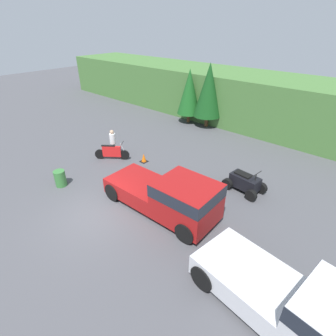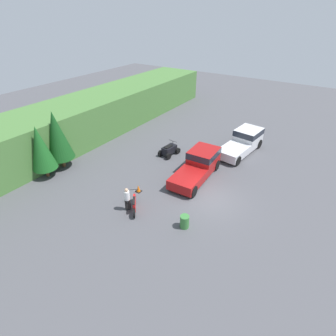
{
  "view_description": "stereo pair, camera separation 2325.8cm",
  "coord_description": "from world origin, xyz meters",
  "px_view_note": "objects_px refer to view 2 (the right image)",
  "views": [
    {
      "loc": [
        8.63,
        -4.83,
        7.75
      ],
      "look_at": [
        0.67,
        4.1,
        0.95
      ],
      "focal_mm": 28.0,
      "sensor_mm": 36.0,
      "label": 1
    },
    {
      "loc": [
        -14.25,
        -5.7,
        11.85
      ],
      "look_at": [
        0.67,
        4.1,
        0.95
      ],
      "focal_mm": 28.0,
      "sensor_mm": 36.0,
      "label": 2
    }
  ],
  "objects_px": {
    "quad_atv": "(169,150)",
    "traffic_cone": "(138,189)",
    "dirt_bike": "(134,204)",
    "steel_barrel": "(185,222)",
    "rider_person": "(127,198)",
    "pickup_truck_second": "(244,141)",
    "pickup_truck_red": "(199,164)"
  },
  "relations": [
    {
      "from": "dirt_bike",
      "to": "quad_atv",
      "type": "relative_size",
      "value": 0.85
    },
    {
      "from": "dirt_bike",
      "to": "steel_barrel",
      "type": "relative_size",
      "value": 2.04
    },
    {
      "from": "pickup_truck_red",
      "to": "quad_atv",
      "type": "distance_m",
      "value": 4.26
    },
    {
      "from": "dirt_bike",
      "to": "quad_atv",
      "type": "height_order",
      "value": "quad_atv"
    },
    {
      "from": "dirt_bike",
      "to": "pickup_truck_red",
      "type": "bearing_deg",
      "value": -52.1
    },
    {
      "from": "dirt_bike",
      "to": "traffic_cone",
      "type": "xyz_separation_m",
      "value": [
        1.75,
        1.08,
        -0.22
      ]
    },
    {
      "from": "dirt_bike",
      "to": "rider_person",
      "type": "xyz_separation_m",
      "value": [
        -0.28,
        0.35,
        0.49
      ]
    },
    {
      "from": "pickup_truck_red",
      "to": "dirt_bike",
      "type": "height_order",
      "value": "pickup_truck_red"
    },
    {
      "from": "dirt_bike",
      "to": "pickup_truck_second",
      "type": "bearing_deg",
      "value": -51.98
    },
    {
      "from": "pickup_truck_red",
      "to": "dirt_bike",
      "type": "distance_m",
      "value": 6.55
    },
    {
      "from": "pickup_truck_red",
      "to": "traffic_cone",
      "type": "distance_m",
      "value": 5.36
    },
    {
      "from": "traffic_cone",
      "to": "pickup_truck_red",
      "type": "bearing_deg",
      "value": -30.34
    },
    {
      "from": "quad_atv",
      "to": "pickup_truck_red",
      "type": "bearing_deg",
      "value": -106.03
    },
    {
      "from": "pickup_truck_red",
      "to": "pickup_truck_second",
      "type": "bearing_deg",
      "value": -15.97
    },
    {
      "from": "pickup_truck_red",
      "to": "traffic_cone",
      "type": "height_order",
      "value": "pickup_truck_red"
    },
    {
      "from": "dirt_bike",
      "to": "quad_atv",
      "type": "bearing_deg",
      "value": -21.56
    },
    {
      "from": "pickup_truck_red",
      "to": "steel_barrel",
      "type": "bearing_deg",
      "value": -162.35
    },
    {
      "from": "quad_atv",
      "to": "steel_barrel",
      "type": "distance_m",
      "value": 9.64
    },
    {
      "from": "dirt_bike",
      "to": "traffic_cone",
      "type": "bearing_deg",
      "value": -6.2
    },
    {
      "from": "rider_person",
      "to": "steel_barrel",
      "type": "relative_size",
      "value": 2.03
    },
    {
      "from": "pickup_truck_second",
      "to": "pickup_truck_red",
      "type": "bearing_deg",
      "value": 173.4
    },
    {
      "from": "quad_atv",
      "to": "traffic_cone",
      "type": "relative_size",
      "value": 3.81
    },
    {
      "from": "pickup_truck_red",
      "to": "steel_barrel",
      "type": "distance_m",
      "value": 6.32
    },
    {
      "from": "dirt_bike",
      "to": "traffic_cone",
      "type": "relative_size",
      "value": 3.26
    },
    {
      "from": "dirt_bike",
      "to": "steel_barrel",
      "type": "distance_m",
      "value": 3.74
    },
    {
      "from": "pickup_truck_second",
      "to": "rider_person",
      "type": "height_order",
      "value": "pickup_truck_second"
    },
    {
      "from": "traffic_cone",
      "to": "dirt_bike",
      "type": "bearing_deg",
      "value": -148.28
    },
    {
      "from": "quad_atv",
      "to": "steel_barrel",
      "type": "xyz_separation_m",
      "value": [
        -7.51,
        -6.04,
        -0.05
      ]
    },
    {
      "from": "pickup_truck_red",
      "to": "rider_person",
      "type": "relative_size",
      "value": 3.15
    },
    {
      "from": "rider_person",
      "to": "traffic_cone",
      "type": "height_order",
      "value": "rider_person"
    },
    {
      "from": "quad_atv",
      "to": "rider_person",
      "type": "bearing_deg",
      "value": -160.47
    },
    {
      "from": "dirt_bike",
      "to": "rider_person",
      "type": "relative_size",
      "value": 1.01
    }
  ]
}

